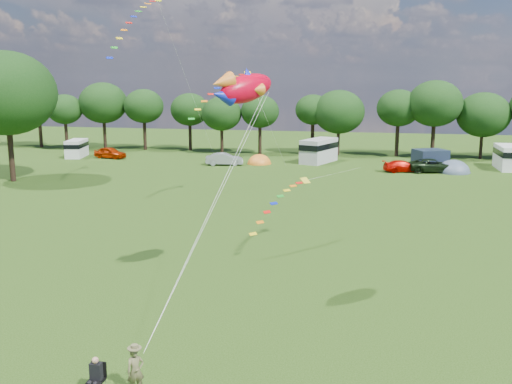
% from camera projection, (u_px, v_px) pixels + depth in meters
% --- Properties ---
extents(ground_plane, '(180.00, 180.00, 0.00)m').
position_uv_depth(ground_plane, '(221.00, 310.00, 26.40)').
color(ground_plane, black).
rests_on(ground_plane, ground).
extents(tree_line, '(102.98, 10.98, 10.27)m').
position_uv_depth(tree_line, '(366.00, 109.00, 76.86)').
color(tree_line, black).
rests_on(tree_line, ground).
extents(big_tree, '(10.00, 10.00, 13.28)m').
position_uv_depth(big_tree, '(6.00, 93.00, 57.51)').
color(big_tree, black).
rests_on(big_tree, ground).
extents(car_a, '(4.78, 2.67, 1.50)m').
position_uv_depth(car_a, '(110.00, 153.00, 75.85)').
color(car_a, '#A32401').
rests_on(car_a, ground).
extents(car_b, '(4.51, 2.46, 1.51)m').
position_uv_depth(car_b, '(224.00, 159.00, 69.88)').
color(car_b, gray).
rests_on(car_b, ground).
extents(car_c, '(4.66, 2.98, 1.30)m').
position_uv_depth(car_c, '(403.00, 166.00, 64.92)').
color(car_c, '#BE0800').
rests_on(car_c, ground).
extents(car_d, '(5.91, 3.39, 1.52)m').
position_uv_depth(car_d, '(433.00, 166.00, 64.68)').
color(car_d, black).
rests_on(car_d, ground).
extents(campervan_a, '(3.07, 5.11, 2.34)m').
position_uv_depth(campervan_a, '(77.00, 148.00, 77.00)').
color(campervan_a, silver).
rests_on(campervan_a, ground).
extents(campervan_c, '(4.56, 6.60, 2.98)m').
position_uv_depth(campervan_c, '(319.00, 150.00, 72.08)').
color(campervan_c, '#BABABC').
rests_on(campervan_c, ground).
extents(campervan_d, '(2.48, 5.72, 2.79)m').
position_uv_depth(campervan_d, '(508.00, 156.00, 66.70)').
color(campervan_d, white).
rests_on(campervan_d, ground).
extents(tent_orange, '(3.04, 3.33, 2.38)m').
position_uv_depth(tent_orange, '(259.00, 164.00, 71.12)').
color(tent_orange, orange).
rests_on(tent_orange, ground).
extents(tent_greyblue, '(3.80, 4.16, 2.83)m').
position_uv_depth(tent_greyblue, '(453.00, 172.00, 64.74)').
color(tent_greyblue, '#475668').
rests_on(tent_greyblue, ground).
extents(awning_navy, '(4.42, 4.09, 2.21)m').
position_uv_depth(awning_navy, '(430.00, 159.00, 67.66)').
color(awning_navy, '#182232').
rests_on(awning_navy, ground).
extents(kite_flyer, '(0.71, 0.67, 1.63)m').
position_uv_depth(kite_flyer, '(135.00, 371.00, 19.28)').
color(kite_flyer, brown).
rests_on(kite_flyer, ground).
extents(camp_chair, '(0.56, 0.55, 1.34)m').
position_uv_depth(camp_chair, '(96.00, 371.00, 19.29)').
color(camp_chair, '#99999E').
rests_on(camp_chair, ground).
extents(fish_kite, '(2.95, 3.42, 1.92)m').
position_uv_depth(fish_kite, '(242.00, 88.00, 25.92)').
color(fish_kite, '#C3001A').
rests_on(fish_kite, ground).
extents(streamer_kite_a, '(3.41, 5.66, 5.79)m').
position_uv_depth(streamer_kite_a, '(137.00, 18.00, 51.93)').
color(streamer_kite_a, '#D4E206').
rests_on(streamer_kite_a, ground).
extents(streamer_kite_b, '(4.24, 4.53, 3.78)m').
position_uv_depth(streamer_kite_b, '(225.00, 87.00, 46.05)').
color(streamer_kite_b, yellow).
rests_on(streamer_kite_b, ground).
extents(streamer_kite_c, '(3.11, 4.92, 2.78)m').
position_uv_depth(streamer_kite_c, '(285.00, 197.00, 35.36)').
color(streamer_kite_c, gold).
rests_on(streamer_kite_c, ground).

